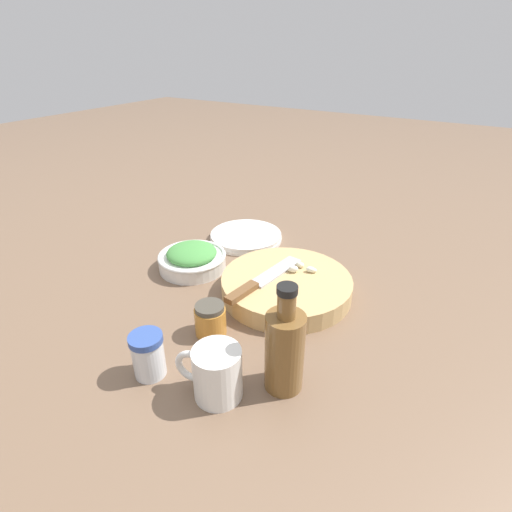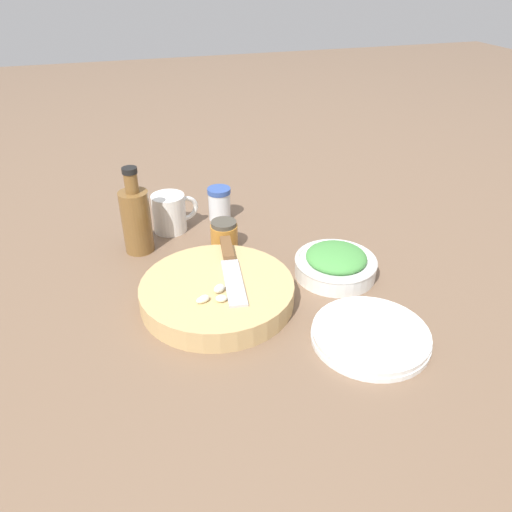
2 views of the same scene
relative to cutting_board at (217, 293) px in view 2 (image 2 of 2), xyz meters
The scene contains 10 objects.
ground_plane 0.12m from the cutting_board, 131.33° to the left, with size 5.00×5.00×0.00m, color brown.
cutting_board is the anchor object (origin of this frame).
chef_knife 0.07m from the cutting_board, 141.23° to the left, with size 0.24×0.06×0.01m.
garlic_cloves 0.06m from the cutting_board, 21.14° to the right, with size 0.05×0.06×0.02m.
herb_bowl 0.25m from the cutting_board, 94.52° to the left, with size 0.17×0.17×0.06m.
spice_jar 0.35m from the cutting_board, 165.13° to the left, with size 0.06×0.06×0.08m.
coffee_mug 0.32m from the cutting_board, behind, with size 0.08×0.11×0.09m.
plate_stack 0.29m from the cutting_board, 50.76° to the left, with size 0.20×0.20×0.02m.
honey_jar 0.21m from the cutting_board, 162.32° to the left, with size 0.06×0.06×0.06m.
oil_bottle 0.28m from the cutting_board, 153.44° to the right, with size 0.06×0.06×0.19m.
Camera 2 is at (0.83, -0.24, 0.57)m, focal length 35.00 mm.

